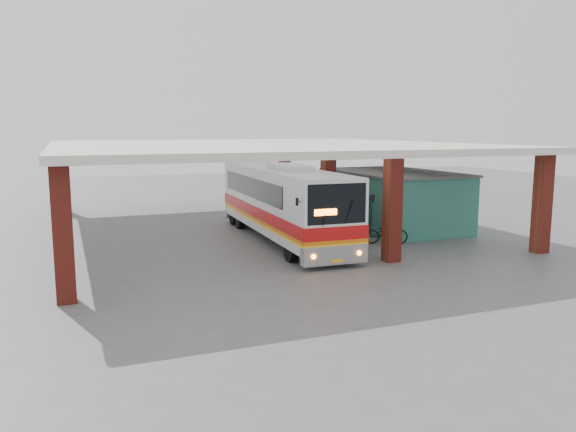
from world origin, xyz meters
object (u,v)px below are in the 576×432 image
at_px(coach_bus, 282,202).
at_px(red_chair, 336,217).
at_px(motorcycle, 386,233).
at_px(pedestrian, 310,237).

relative_size(coach_bus, red_chair, 16.83).
height_order(motorcycle, red_chair, motorcycle).
xyz_separation_m(motorcycle, pedestrian, (-4.26, -0.67, 0.23)).
bearing_deg(motorcycle, pedestrian, 123.16).
bearing_deg(motorcycle, coach_bus, 81.37).
bearing_deg(coach_bus, motorcycle, -30.58).
height_order(motorcycle, pedestrian, pedestrian).
relative_size(motorcycle, red_chair, 2.63).
bearing_deg(red_chair, pedestrian, -110.93).
bearing_deg(red_chair, motorcycle, -79.96).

